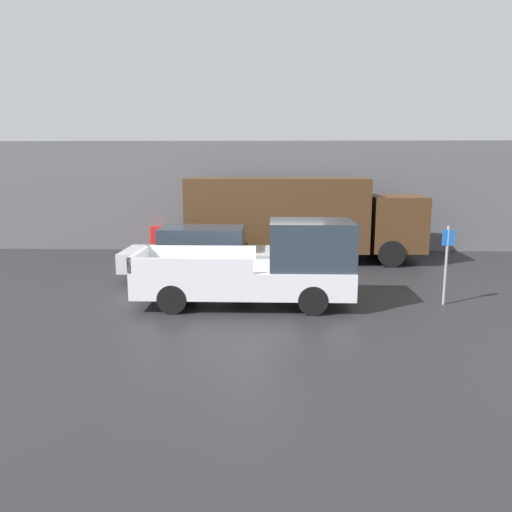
{
  "coord_description": "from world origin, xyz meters",
  "views": [
    {
      "loc": [
        -0.2,
        -12.91,
        3.6
      ],
      "look_at": [
        -0.63,
        0.64,
        1.1
      ],
      "focal_mm": 35.0,
      "sensor_mm": 36.0,
      "label": 1
    }
  ],
  "objects_px": {
    "parking_sign": "(446,260)",
    "newspaper_box": "(157,239)",
    "car": "(200,252)",
    "pickup_truck": "(266,267)",
    "delivery_truck": "(297,216)"
  },
  "relations": [
    {
      "from": "car",
      "to": "delivery_truck",
      "type": "xyz_separation_m",
      "value": [
        3.22,
        3.16,
        0.85
      ]
    },
    {
      "from": "car",
      "to": "parking_sign",
      "type": "height_order",
      "value": "parking_sign"
    },
    {
      "from": "car",
      "to": "parking_sign",
      "type": "distance_m",
      "value": 7.33
    },
    {
      "from": "delivery_truck",
      "to": "parking_sign",
      "type": "bearing_deg",
      "value": -59.3
    },
    {
      "from": "delivery_truck",
      "to": "newspaper_box",
      "type": "height_order",
      "value": "delivery_truck"
    },
    {
      "from": "delivery_truck",
      "to": "newspaper_box",
      "type": "distance_m",
      "value": 6.2
    },
    {
      "from": "pickup_truck",
      "to": "car",
      "type": "distance_m",
      "value": 3.65
    },
    {
      "from": "pickup_truck",
      "to": "car",
      "type": "bearing_deg",
      "value": 125.91
    },
    {
      "from": "car",
      "to": "delivery_truck",
      "type": "height_order",
      "value": "delivery_truck"
    },
    {
      "from": "pickup_truck",
      "to": "parking_sign",
      "type": "xyz_separation_m",
      "value": [
        4.62,
        0.15,
        0.17
      ]
    },
    {
      "from": "pickup_truck",
      "to": "car",
      "type": "height_order",
      "value": "pickup_truck"
    },
    {
      "from": "parking_sign",
      "to": "newspaper_box",
      "type": "distance_m",
      "value": 12.24
    },
    {
      "from": "pickup_truck",
      "to": "delivery_truck",
      "type": "height_order",
      "value": "delivery_truck"
    },
    {
      "from": "pickup_truck",
      "to": "delivery_truck",
      "type": "xyz_separation_m",
      "value": [
        1.08,
        6.12,
        0.69
      ]
    },
    {
      "from": "parking_sign",
      "to": "pickup_truck",
      "type": "bearing_deg",
      "value": -178.19
    }
  ]
}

